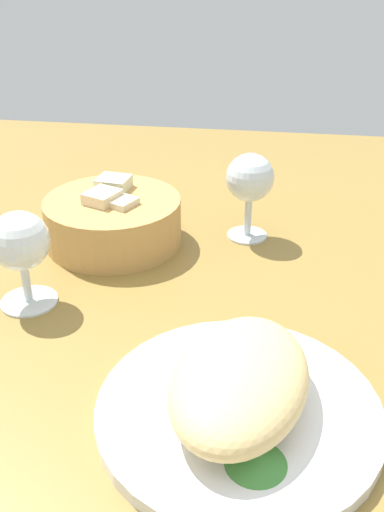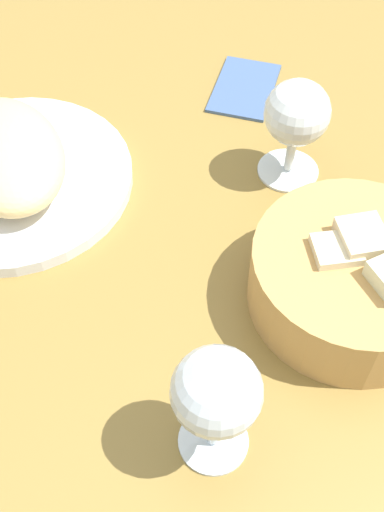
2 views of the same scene
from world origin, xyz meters
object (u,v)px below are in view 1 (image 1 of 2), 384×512
Objects in this scene: wine_glass_far at (20,246)px; wine_glass_near at (250,182)px; plate at (238,411)px; bread_basket at (113,220)px.

wine_glass_near is at bearing -49.26° from wine_glass_far.
bread_basket reaches higher than plate.
plate is 2.08× the size of wine_glass_near.
plate is 1.37× the size of bread_basket.
plate is at bearing -177.46° from wine_glass_near.
wine_glass_near reaches higher than bread_basket.
plate is 36.57cm from bread_basket.
plate is 2.21× the size of wine_glass_far.
bread_basket is 19.24cm from wine_glass_near.
wine_glass_near is at bearing 2.54° from plate.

